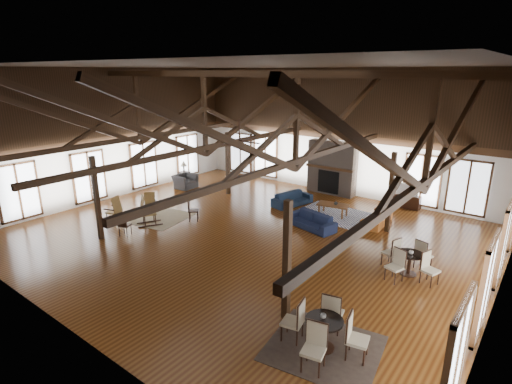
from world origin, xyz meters
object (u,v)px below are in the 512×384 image
Objects in this scene: coffee_table at (333,205)px; cafe_table_far at (410,260)px; sofa_orange at (377,217)px; cafe_table_near at (324,329)px; sofa_navy_left at (292,199)px; armchair at (185,181)px; tv_console at (407,201)px; sofa_navy_front at (311,221)px.

cafe_table_far reaches higher than coffee_table.
cafe_table_near is (1.88, -7.97, 0.23)m from sofa_orange.
sofa_navy_left reaches higher than coffee_table.
armchair is 0.92× the size of tv_console.
cafe_table_near reaches higher than tv_console.
sofa_orange is 1.74× the size of armchair.
armchair is at bearing -173.07° from sofa_navy_front.
tv_console is (-1.58, 10.72, -0.21)m from cafe_table_near.
tv_console is at bearing 98.41° from cafe_table_near.
armchair reaches higher than sofa_navy_left.
coffee_table is at bearing 115.60° from cafe_table_near.
sofa_navy_left is 1.05× the size of cafe_table_far.
sofa_navy_front is 2.72m from sofa_orange.
cafe_table_near reaches higher than cafe_table_far.
sofa_navy_front is 2.82m from sofa_navy_left.
coffee_table is 1.28× the size of armchair.
sofa_orange is 9.94m from armchair.
sofa_navy_front is 1.10× the size of cafe_table_far.
cafe_table_near is at bearing -44.61° from sofa_navy_front.
cafe_table_near is at bearing -95.40° from cafe_table_far.
coffee_table is 1.18× the size of tv_console.
sofa_navy_left is at bearing -146.64° from tv_console.
cafe_table_near is at bearing -75.50° from coffee_table.
sofa_navy_front is 5.19m from tv_console.
sofa_orange is 1.88m from coffee_table.
sofa_navy_left is at bearing -83.73° from armchair.
sofa_navy_front is at bearing -118.53° from sofa_navy_left.
sofa_orange is 1.61× the size of tv_console.
cafe_table_far reaches higher than sofa_navy_left.
tv_console is (0.29, 2.75, 0.02)m from sofa_orange.
armchair is 12.42m from cafe_table_far.
sofa_navy_left is 0.99× the size of cafe_table_near.
sofa_navy_front is 1.88× the size of armchair.
armchair is at bearing -86.81° from sofa_orange.
cafe_table_near is (5.83, -7.92, 0.22)m from sofa_navy_left.
armchair reaches higher than sofa_navy_front.
cafe_table_near is (3.76, -6.00, 0.21)m from sofa_navy_front.
cafe_table_near is (3.74, -7.81, 0.07)m from coffee_table.
sofa_navy_front is 1.08× the size of sofa_orange.
cafe_table_near reaches higher than sofa_navy_left.
armchair is (-9.89, -1.06, 0.08)m from sofa_orange.
cafe_table_near is 1.07× the size of cafe_table_far.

